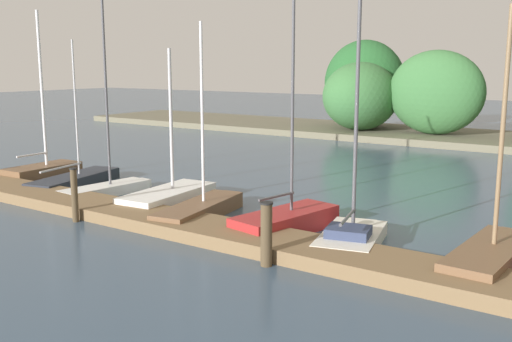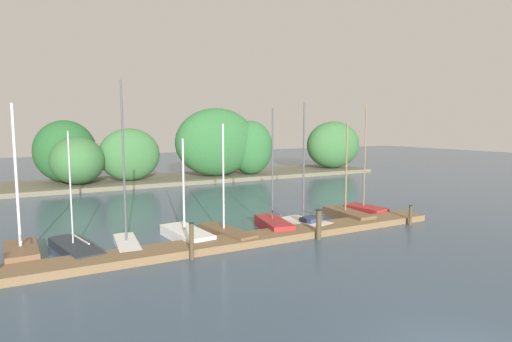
% 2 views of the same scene
% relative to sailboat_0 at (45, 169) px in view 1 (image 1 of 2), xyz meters
% --- Properties ---
extents(dock_pier, '(23.38, 1.80, 0.35)m').
position_rel_sailboat_0_xyz_m(dock_pier, '(9.57, -2.52, -0.22)').
color(dock_pier, brown).
rests_on(dock_pier, ground).
extents(sailboat_0, '(1.41, 3.30, 6.65)m').
position_rel_sailboat_0_xyz_m(sailboat_0, '(0.00, 0.00, 0.00)').
color(sailboat_0, brown).
rests_on(sailboat_0, ground).
extents(sailboat_1, '(2.07, 4.51, 5.48)m').
position_rel_sailboat_0_xyz_m(sailboat_1, '(2.10, -0.08, -0.15)').
color(sailboat_1, '#232833').
rests_on(sailboat_1, ground).
extents(sailboat_2, '(1.26, 3.61, 7.78)m').
position_rel_sailboat_0_xyz_m(sailboat_2, '(4.33, -0.50, -0.03)').
color(sailboat_2, white).
rests_on(sailboat_2, ground).
extents(sailboat_3, '(1.73, 4.01, 5.08)m').
position_rel_sailboat_0_xyz_m(sailboat_3, '(7.24, -0.38, -0.09)').
color(sailboat_3, white).
rests_on(sailboat_3, ground).
extents(sailboat_4, '(1.70, 4.18, 5.80)m').
position_rel_sailboat_0_xyz_m(sailboat_4, '(9.14, -1.06, -0.10)').
color(sailboat_4, brown).
rests_on(sailboat_4, ground).
extents(sailboat_5, '(1.78, 3.64, 6.65)m').
position_rel_sailboat_0_xyz_m(sailboat_5, '(12.11, -0.86, -0.04)').
color(sailboat_5, maroon).
rests_on(sailboat_5, ground).
extents(sailboat_6, '(2.05, 3.27, 6.99)m').
position_rel_sailboat_0_xyz_m(sailboat_6, '(14.12, -1.07, -0.06)').
color(sailboat_6, silver).
rests_on(sailboat_6, ground).
extents(sailboat_7, '(1.34, 4.04, 5.85)m').
position_rel_sailboat_0_xyz_m(sailboat_7, '(17.46, -0.73, -0.06)').
color(sailboat_7, brown).
rests_on(sailboat_7, ground).
extents(mooring_piling_1, '(0.22, 0.22, 1.61)m').
position_rel_sailboat_0_xyz_m(mooring_piling_1, '(6.42, -3.60, 0.42)').
color(mooring_piling_1, '#4C3D28').
rests_on(mooring_piling_1, ground).
extents(mooring_piling_2, '(0.31, 0.31, 1.51)m').
position_rel_sailboat_0_xyz_m(mooring_piling_2, '(13.18, -3.59, 0.37)').
color(mooring_piling_2, '#4C3D28').
rests_on(mooring_piling_2, ground).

